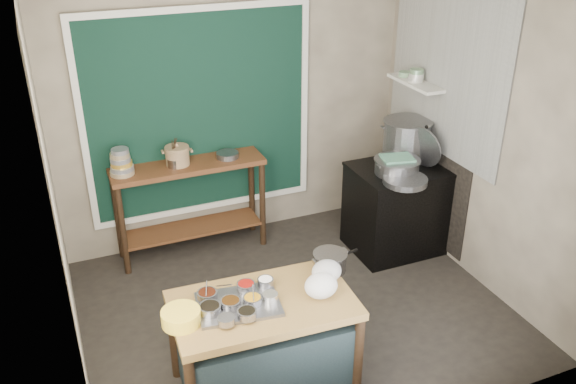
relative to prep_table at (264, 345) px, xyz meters
name	(u,v)px	position (x,y,z in m)	size (l,w,h in m)	color
floor	(294,309)	(0.56, 0.75, -0.39)	(3.50, 3.00, 0.02)	#29241F
back_wall	(234,104)	(0.56, 2.26, 1.02)	(3.50, 0.02, 2.80)	gray
left_wall	(53,202)	(-1.20, 0.75, 1.02)	(0.02, 3.00, 2.80)	gray
right_wall	(481,130)	(2.32, 0.75, 1.02)	(0.02, 3.00, 2.80)	gray
curtain_panel	(200,114)	(0.21, 2.22, 0.98)	(2.10, 0.02, 1.90)	black
curtain_frame	(200,115)	(0.21, 2.21, 0.98)	(2.22, 0.03, 2.02)	beige
tile_panel	(447,63)	(2.29, 1.30, 1.48)	(0.02, 1.70, 1.70)	#B2B2AA
soot_patch	(428,174)	(2.30, 1.40, 0.32)	(0.01, 1.30, 1.30)	black
wall_shelf	(416,83)	(2.19, 1.60, 1.23)	(0.22, 0.70, 0.03)	beige
prep_table	(264,345)	(0.00, 0.00, 0.00)	(1.25, 0.72, 0.75)	brown
back_counter	(191,208)	(0.01, 2.03, 0.10)	(1.45, 0.40, 0.95)	#543118
stove_block	(398,210)	(1.91, 1.30, 0.05)	(0.90, 0.68, 0.85)	black
stove_top	(401,169)	(1.91, 1.30, 0.49)	(0.92, 0.69, 0.03)	black
condiment_tray	(238,304)	(-0.17, 0.02, 0.39)	(0.55, 0.39, 0.02)	gray
condiment_bowls	(236,301)	(-0.19, 0.01, 0.43)	(0.58, 0.42, 0.06)	gray
yellow_basin	(181,317)	(-0.57, -0.01, 0.42)	(0.26, 0.26, 0.10)	gold
saucepan	(330,262)	(0.59, 0.17, 0.45)	(0.26, 0.26, 0.14)	gray
plastic_bag_a	(321,286)	(0.39, -0.10, 0.46)	(0.23, 0.20, 0.18)	white
plastic_bag_b	(327,271)	(0.51, 0.05, 0.46)	(0.22, 0.19, 0.16)	white
bowl_stack	(121,163)	(-0.60, 2.03, 0.68)	(0.22, 0.22, 0.25)	tan
utensil_cup	(175,162)	(-0.11, 2.01, 0.62)	(0.14, 0.14, 0.08)	gray
ceramic_crock	(177,157)	(-0.08, 2.04, 0.66)	(0.24, 0.24, 0.16)	#9B7854
wide_bowl	(227,155)	(0.40, 2.02, 0.60)	(0.21, 0.21, 0.05)	gray
stock_pot	(407,139)	(2.08, 1.50, 0.70)	(0.49, 0.49, 0.38)	gray
pot_lid	(423,147)	(2.09, 1.25, 0.71)	(0.42, 0.42, 0.02)	gray
steamer	(397,166)	(1.80, 1.21, 0.58)	(0.44, 0.44, 0.14)	gray
green_cloth	(398,158)	(1.80, 1.21, 0.66)	(0.28, 0.22, 0.02)	#53856B
shallow_pan	(405,181)	(1.75, 0.99, 0.53)	(0.41, 0.41, 0.05)	gray
shelf_bowl_stack	(416,75)	(2.19, 1.60, 1.30)	(0.15, 0.15, 0.12)	silver
shelf_bowl_green	(405,74)	(2.19, 1.79, 1.26)	(0.13, 0.13, 0.05)	gray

